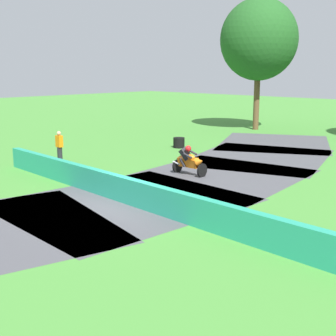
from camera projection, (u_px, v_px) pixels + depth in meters
ground_plane at (126, 203)px, 16.22m from camera, size 120.00×120.00×0.00m
track_asphalt at (94, 192)px, 17.61m from camera, size 13.59×40.43×0.01m
safety_barrier at (243, 225)px, 12.50m from camera, size 26.99×1.96×0.90m
motorcycle_chase_orange at (189, 161)px, 20.26m from camera, size 1.68×0.83×1.43m
tire_stack_mid_a at (62, 174)px, 19.64m from camera, size 0.71×0.71×0.40m
tire_stack_mid_b at (179, 143)px, 27.50m from camera, size 0.66×0.66×0.60m
track_marshal at (60, 148)px, 22.55m from camera, size 0.34×0.24×1.63m
tree_behind_barrier at (259, 40)px, 34.51m from camera, size 5.72×5.72×9.69m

